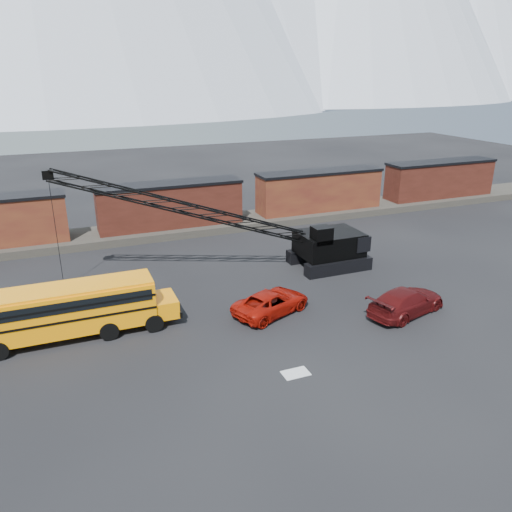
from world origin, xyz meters
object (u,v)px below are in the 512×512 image
(maroon_suv, at_px, (406,301))
(crawler_crane, at_px, (201,212))
(school_bus, at_px, (71,309))
(red_pickup, at_px, (271,302))

(maroon_suv, relative_size, crawler_crane, 0.25)
(school_bus, xyz_separation_m, maroon_suv, (19.89, -4.80, -0.95))
(school_bus, relative_size, maroon_suv, 2.00)
(school_bus, xyz_separation_m, red_pickup, (11.91, -1.52, -1.04))
(red_pickup, bearing_deg, crawler_crane, -4.31)
(red_pickup, height_order, maroon_suv, maroon_suv)
(red_pickup, height_order, crawler_crane, crawler_crane)
(school_bus, height_order, red_pickup, school_bus)
(maroon_suv, bearing_deg, red_pickup, 51.83)
(red_pickup, bearing_deg, maroon_suv, -134.33)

